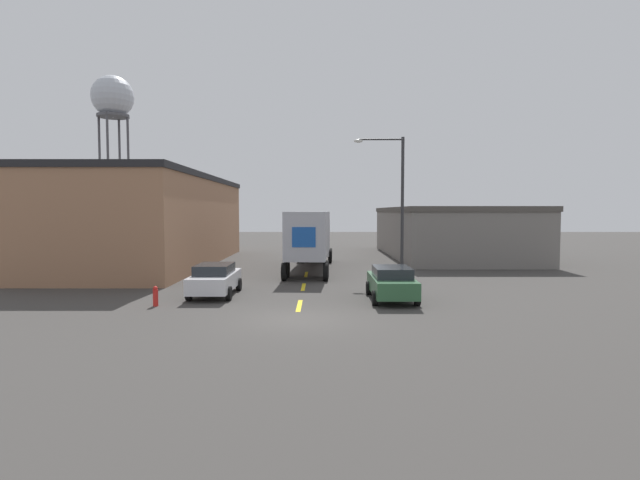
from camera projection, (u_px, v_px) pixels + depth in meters
ground_plane at (298, 319)px, 18.78m from camera, size 160.00×160.00×0.00m
road_centerline at (305, 287)px, 26.84m from camera, size 0.20×13.37×0.01m
warehouse_left at (154, 220)px, 38.30m from camera, size 9.69×24.49×6.78m
warehouse_right at (449, 232)px, 45.30m from camera, size 10.57×21.47×4.44m
semi_truck at (313, 235)px, 34.78m from camera, size 3.26×13.52×4.04m
parked_car_right_near at (394, 282)px, 22.84m from camera, size 2.05×4.55×1.54m
parked_car_left_near at (217, 279)px, 24.09m from camera, size 2.05×4.55×1.54m
water_tower at (115, 101)px, 59.38m from camera, size 4.91×4.91×20.17m
street_lamp at (399, 195)px, 31.65m from camera, size 3.21×0.32×8.76m
fire_hydrant at (158, 296)px, 21.41m from camera, size 0.22×0.22×0.87m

